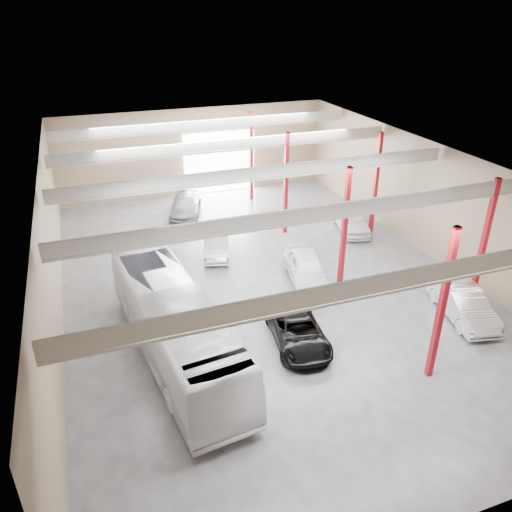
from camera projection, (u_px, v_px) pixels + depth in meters
depot_shell at (264, 197)px, 27.00m from camera, size 22.12×32.12×7.06m
coach_bus at (175, 324)px, 22.00m from camera, size 4.23×12.49×3.41m
black_sedan at (298, 331)px, 23.29m from camera, size 2.99×5.24×1.38m
car_row_a at (306, 268)px, 28.44m from camera, size 3.15×5.38×1.72m
car_row_b at (216, 243)px, 31.68m from camera, size 2.68×4.65×1.45m
car_row_c at (186, 206)px, 37.46m from camera, size 3.62×5.55×1.49m
car_right_near at (463, 303)px, 25.21m from camera, size 2.71×5.16×1.62m
car_right_far at (351, 220)px, 34.90m from camera, size 3.09×5.08×1.62m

